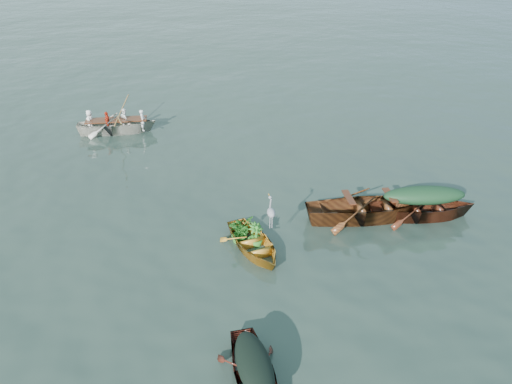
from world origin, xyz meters
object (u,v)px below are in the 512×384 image
at_px(yellow_dinghy, 254,250).
at_px(green_tarp_boat, 420,218).
at_px(open_wooden_boat, 367,219).
at_px(rowed_boat, 118,133).
at_px(heron, 271,217).

relative_size(yellow_dinghy, green_tarp_boat, 0.68).
distance_m(yellow_dinghy, green_tarp_boat, 5.33).
xyz_separation_m(green_tarp_boat, open_wooden_boat, (-1.63, 0.19, 0.00)).
xyz_separation_m(green_tarp_boat, rowed_boat, (-9.46, 8.86, 0.00)).
bearing_deg(yellow_dinghy, heron, 5.19).
distance_m(yellow_dinghy, rowed_boat, 10.55).
height_order(yellow_dinghy, rowed_boat, rowed_boat).
distance_m(open_wooden_boat, heron, 3.34).
bearing_deg(yellow_dinghy, rowed_boat, 97.44).
distance_m(open_wooden_boat, rowed_boat, 11.67).
bearing_deg(yellow_dinghy, open_wooden_boat, -0.41).
relative_size(green_tarp_boat, rowed_boat, 0.97).
bearing_deg(yellow_dinghy, green_tarp_boat, -7.15).
xyz_separation_m(yellow_dinghy, rowed_boat, (-4.20, 9.68, 0.00)).
bearing_deg(heron, yellow_dinghy, -174.81).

